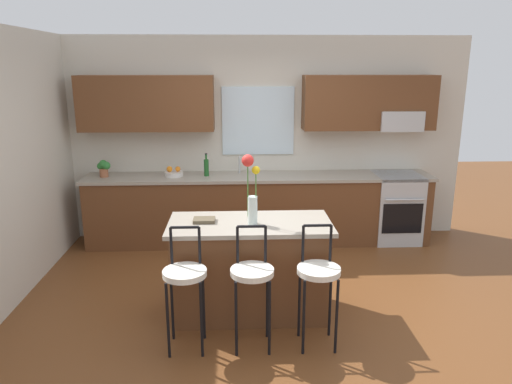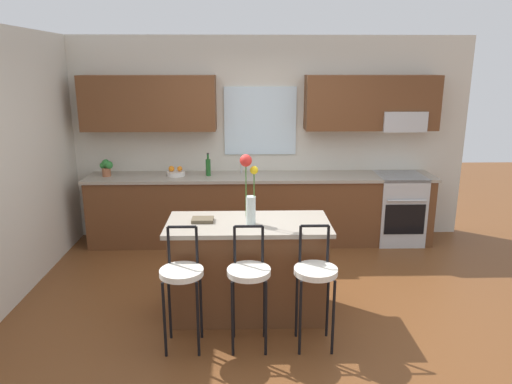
{
  "view_description": "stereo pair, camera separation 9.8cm",
  "coord_description": "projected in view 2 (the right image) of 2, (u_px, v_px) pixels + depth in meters",
  "views": [
    {
      "loc": [
        -0.31,
        -4.38,
        2.32
      ],
      "look_at": [
        -0.09,
        0.55,
        1.0
      ],
      "focal_mm": 33.32,
      "sensor_mm": 36.0,
      "label": 1
    },
    {
      "loc": [
        -0.21,
        -4.38,
        2.32
      ],
      "look_at": [
        -0.09,
        0.55,
        1.0
      ],
      "focal_mm": 33.32,
      "sensor_mm": 36.0,
      "label": 2
    }
  ],
  "objects": [
    {
      "name": "ground_plane",
      "position": [
        266.0,
        300.0,
        4.84
      ],
      "size": [
        14.0,
        14.0,
        0.0
      ],
      "primitive_type": "plane",
      "color": "brown"
    },
    {
      "name": "counter_run",
      "position": [
        261.0,
        208.0,
        6.36
      ],
      "size": [
        4.56,
        0.64,
        0.92
      ],
      "color": "brown",
      "rests_on": "ground"
    },
    {
      "name": "bar_stool_far",
      "position": [
        315.0,
        276.0,
        3.92
      ],
      "size": [
        0.36,
        0.36,
        1.04
      ],
      "color": "black",
      "rests_on": "ground"
    },
    {
      "name": "oven_range",
      "position": [
        398.0,
        208.0,
        6.38
      ],
      "size": [
        0.6,
        0.64,
        0.92
      ],
      "color": "#B7BABC",
      "rests_on": "ground"
    },
    {
      "name": "cookbook",
      "position": [
        203.0,
        220.0,
        4.39
      ],
      "size": [
        0.2,
        0.15,
        0.03
      ],
      "primitive_type": "cube",
      "color": "brown",
      "rests_on": "kitchen_island"
    },
    {
      "name": "bottle_olive_oil",
      "position": [
        208.0,
        167.0,
        6.2
      ],
      "size": [
        0.06,
        0.06,
        0.3
      ],
      "color": "#1E5923",
      "rests_on": "counter_run"
    },
    {
      "name": "kitchen_island",
      "position": [
        248.0,
        268.0,
        4.49
      ],
      "size": [
        1.5,
        0.71,
        0.92
      ],
      "color": "brown",
      "rests_on": "ground"
    },
    {
      "name": "wall_left",
      "position": [
        9.0,
        166.0,
        4.72
      ],
      "size": [
        0.12,
        4.6,
        2.7
      ],
      "primitive_type": "cube",
      "color": "beige",
      "rests_on": "ground"
    },
    {
      "name": "flower_vase",
      "position": [
        249.0,
        190.0,
        4.24
      ],
      "size": [
        0.16,
        0.11,
        0.64
      ],
      "color": "silver",
      "rests_on": "kitchen_island"
    },
    {
      "name": "back_wall_assembly",
      "position": [
        263.0,
        128.0,
        6.37
      ],
      "size": [
        5.6,
        0.5,
        2.7
      ],
      "color": "beige",
      "rests_on": "ground"
    },
    {
      "name": "bar_stool_near",
      "position": [
        182.0,
        278.0,
        3.89
      ],
      "size": [
        0.36,
        0.36,
        1.04
      ],
      "color": "black",
      "rests_on": "ground"
    },
    {
      "name": "sink_faucet",
      "position": [
        241.0,
        163.0,
        6.34
      ],
      "size": [
        0.02,
        0.13,
        0.23
      ],
      "color": "#B7BABC",
      "rests_on": "counter_run"
    },
    {
      "name": "bar_stool_middle",
      "position": [
        249.0,
        277.0,
        3.9
      ],
      "size": [
        0.36,
        0.36,
        1.04
      ],
      "color": "black",
      "rests_on": "ground"
    },
    {
      "name": "potted_plant_small",
      "position": [
        106.0,
        167.0,
        6.16
      ],
      "size": [
        0.18,
        0.12,
        0.22
      ],
      "color": "#9E5B3D",
      "rests_on": "counter_run"
    },
    {
      "name": "fruit_bowl_oranges",
      "position": [
        176.0,
        173.0,
        6.21
      ],
      "size": [
        0.24,
        0.24,
        0.13
      ],
      "color": "silver",
      "rests_on": "counter_run"
    }
  ]
}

